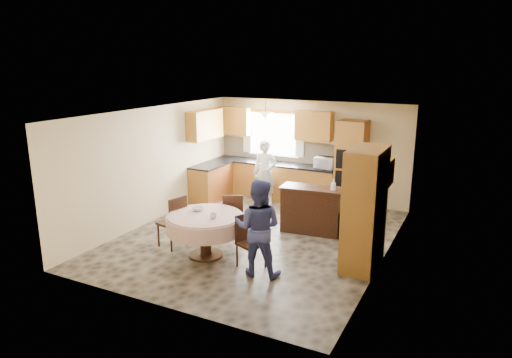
{
  "coord_description": "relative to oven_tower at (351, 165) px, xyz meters",
  "views": [
    {
      "loc": [
        3.86,
        -7.68,
        3.44
      ],
      "look_at": [
        -0.16,
        0.3,
        1.12
      ],
      "focal_mm": 32.0,
      "sensor_mm": 36.0,
      "label": 1
    }
  ],
  "objects": [
    {
      "name": "base_cab_back",
      "position": [
        -2.0,
        0.01,
        -0.62
      ],
      "size": [
        3.3,
        0.6,
        0.88
      ],
      "primitive_type": "cube",
      "color": "#BA8631",
      "rests_on": "floor"
    },
    {
      "name": "window",
      "position": [
        -2.15,
        0.29,
        0.54
      ],
      "size": [
        1.4,
        0.03,
        1.1
      ],
      "primitive_type": "cube",
      "color": "white",
      "rests_on": "wall_back"
    },
    {
      "name": "bowl_sideboard",
      "position": [
        -0.59,
        -1.91,
        -0.13
      ],
      "size": [
        0.22,
        0.22,
        0.05
      ],
      "primitive_type": "imported",
      "rotation": [
        0.0,
        0.0,
        -0.03
      ],
      "color": "#B2B2B2",
      "rests_on": "sideboard"
    },
    {
      "name": "pendant",
      "position": [
        -2.15,
        -0.19,
        1.06
      ],
      "size": [
        0.36,
        0.36,
        0.18
      ],
      "primitive_type": "cone",
      "rotation": [
        3.14,
        0.0,
        0.0
      ],
      "color": "beige",
      "rests_on": "ceiling"
    },
    {
      "name": "counter_left",
      "position": [
        -3.35,
        -0.89,
        -0.16
      ],
      "size": [
        0.64,
        1.2,
        0.04
      ],
      "primitive_type": "cube",
      "color": "black",
      "rests_on": "base_cab_left"
    },
    {
      "name": "dining_table",
      "position": [
        -1.56,
        -3.91,
        -0.44
      ],
      "size": [
        1.39,
        1.39,
        0.79
      ],
      "color": "#3C1D10",
      "rests_on": "floor"
    },
    {
      "name": "chair_back",
      "position": [
        -1.48,
        -3.03,
        -0.53
      ],
      "size": [
        0.55,
        0.55,
        0.96
      ],
      "rotation": [
        0.0,
        0.0,
        3.56
      ],
      "color": "#3C1D10",
      "rests_on": "floor"
    },
    {
      "name": "counter_back",
      "position": [
        -2.0,
        0.01,
        -0.16
      ],
      "size": [
        3.3,
        0.64,
        0.04
      ],
      "primitive_type": "cube",
      "color": "black",
      "rests_on": "base_cab_back"
    },
    {
      "name": "ceiling",
      "position": [
        -1.15,
        -2.69,
        1.44
      ],
      "size": [
        5.0,
        6.0,
        0.01
      ],
      "primitive_type": "cube",
      "color": "white",
      "rests_on": "wall_back"
    },
    {
      "name": "oven_tower",
      "position": [
        0.0,
        0.0,
        0.0
      ],
      "size": [
        0.66,
        0.62,
        2.12
      ],
      "primitive_type": "cube",
      "color": "#BA8631",
      "rests_on": "floor"
    },
    {
      "name": "oven_lower",
      "position": [
        0.0,
        -0.31,
        -0.31
      ],
      "size": [
        0.56,
        0.01,
        0.45
      ],
      "primitive_type": "cube",
      "color": "black",
      "rests_on": "oven_tower"
    },
    {
      "name": "wall_left",
      "position": [
        -3.65,
        -2.69,
        0.19
      ],
      "size": [
        0.02,
        6.0,
        2.5
      ],
      "primitive_type": "cube",
      "color": "tan",
      "rests_on": "floor"
    },
    {
      "name": "microwave",
      "position": [
        -0.62,
        -0.04,
        -0.0
      ],
      "size": [
        0.53,
        0.38,
        0.28
      ],
      "primitive_type": "imported",
      "rotation": [
        0.0,
        0.0,
        -0.09
      ],
      "color": "silver",
      "rests_on": "counter_back"
    },
    {
      "name": "oven_upper",
      "position": [
        0.0,
        -0.31,
        0.19
      ],
      "size": [
        0.56,
        0.01,
        0.45
      ],
      "primitive_type": "cube",
      "color": "black",
      "rests_on": "oven_tower"
    },
    {
      "name": "wall_back",
      "position": [
        -1.15,
        0.31,
        0.19
      ],
      "size": [
        5.0,
        0.02,
        2.5
      ],
      "primitive_type": "cube",
      "color": "tan",
      "rests_on": "floor"
    },
    {
      "name": "sideboard",
      "position": [
        -0.27,
        -1.91,
        -0.61
      ],
      "size": [
        1.3,
        0.63,
        0.9
      ],
      "primitive_type": "cube",
      "rotation": [
        0.0,
        0.0,
        0.09
      ],
      "color": "#3C1D10",
      "rests_on": "floor"
    },
    {
      "name": "space_heater",
      "position": [
        0.44,
        -1.94,
        -0.8
      ],
      "size": [
        0.43,
        0.34,
        0.52
      ],
      "primitive_type": "cube",
      "rotation": [
        0.0,
        0.0,
        -0.2
      ],
      "color": "black",
      "rests_on": "floor"
    },
    {
      "name": "cup_table",
      "position": [
        -1.32,
        -4.02,
        -0.22
      ],
      "size": [
        0.12,
        0.12,
        0.09
      ],
      "primitive_type": "imported",
      "rotation": [
        0.0,
        0.0,
        0.04
      ],
      "color": "#B2B2B2",
      "rests_on": "dining_table"
    },
    {
      "name": "framed_picture",
      "position": [
        1.32,
        -2.34,
        0.47
      ],
      "size": [
        0.06,
        0.59,
        0.49
      ],
      "color": "#EBBE45",
      "rests_on": "wall_right"
    },
    {
      "name": "base_cab_left",
      "position": [
        -3.35,
        -0.89,
        -0.62
      ],
      "size": [
        0.6,
        1.2,
        0.88
      ],
      "primitive_type": "cube",
      "color": "#BA8631",
      "rests_on": "floor"
    },
    {
      "name": "wall_right",
      "position": [
        1.35,
        -2.69,
        0.19
      ],
      "size": [
        0.02,
        6.0,
        2.5
      ],
      "primitive_type": "cube",
      "color": "tan",
      "rests_on": "floor"
    },
    {
      "name": "wall_cab_side",
      "position": [
        -3.48,
        -0.89,
        0.85
      ],
      "size": [
        0.33,
        1.2,
        0.72
      ],
      "primitive_type": "cube",
      "color": "gold",
      "rests_on": "wall_left"
    },
    {
      "name": "wall_cab_left",
      "position": [
        -3.2,
        0.15,
        0.85
      ],
      "size": [
        0.85,
        0.33,
        0.72
      ],
      "primitive_type": "cube",
      "color": "gold",
      "rests_on": "wall_back"
    },
    {
      "name": "wall_cab_right",
      "position": [
        -1.0,
        0.15,
        0.85
      ],
      "size": [
        0.9,
        0.33,
        0.72
      ],
      "primitive_type": "cube",
      "color": "gold",
      "rests_on": "wall_back"
    },
    {
      "name": "chair_right",
      "position": [
        -0.68,
        -3.93,
        -0.55
      ],
      "size": [
        0.53,
        0.53,
        0.93
      ],
      "rotation": [
        0.0,
        0.0,
        1.17
      ],
      "color": "#3C1D10",
      "rests_on": "floor"
    },
    {
      "name": "cupboard",
      "position": [
        1.07,
        -3.04,
        -0.03
      ],
      "size": [
        0.54,
        1.08,
        2.07
      ],
      "primitive_type": "cube",
      "color": "#BA8631",
      "rests_on": "floor"
    },
    {
      "name": "curtain_left",
      "position": [
        -2.9,
        0.24,
        0.59
      ],
      "size": [
        0.22,
        0.02,
        1.15
      ],
      "primitive_type": "cube",
      "color": "white",
      "rests_on": "wall_back"
    },
    {
      "name": "person_sink",
      "position": [
        -1.95,
        -0.63,
        -0.26
      ],
      "size": [
        0.67,
        0.54,
        1.59
      ],
      "primitive_type": "imported",
      "rotation": [
        0.0,
        0.0,
        0.31
      ],
      "color": "silver",
      "rests_on": "floor"
    },
    {
      "name": "wall_front",
      "position": [
        -1.15,
        -5.69,
        0.19
      ],
      "size": [
        5.0,
        0.02,
        2.5
      ],
      "primitive_type": "cube",
      "color": "tan",
      "rests_on": "floor"
    },
    {
      "name": "backsplash",
      "position": [
        -2.0,
        0.3,
        0.12
      ],
      "size": [
        3.3,
        0.02,
        0.55
      ],
      "primitive_type": "cube",
      "color": "#CFB692",
      "rests_on": "wall_back"
    },
    {
      "name": "curtain_right",
      "position": [
        -1.4,
        0.24,
        0.59
      ],
      "size": [
        0.22,
        0.02,
        1.15
      ],
      "primitive_type": "cube",
      "color": "white",
      "rests_on": "wall_back"
    },
    {
      "name": "bowl_table",
      "position": [
        -1.8,
        -3.78,
        -0.24
      ],
      "size": [
        0.27,
        0.27,
        0.07
      ],
      "primitive_type": "imported",
      "rotation": [
        0.0,
        0.0,
        -0.3
      ],
      "color": "#B2B2B2",
      "rests_on": "dining_table"
    },
    {
      "name": "person_dining",
      "position": [
        -0.39,
        -4.12,
        -0.25
      ],
      "size": [
        0.89,
        0.75,
        1.62
      ],
      "primitive_type": "imported",
      "rotation": [
        0.0,
        0.0,
        3.33
      ],
      "color": "navy",
      "rests_on": "floor"
    },
    {
      "name": "chair_left",
      "position": [
        -2.29,
        -3.84,
        -0.5
      ],
      "size": [
        0.52,
        0.52,
        1.01
      ],
      "rotation": [
        0.0,
        0.0,
        -1.8
      ],
      "color": "#3C1D10",
      "rests_on": "floor"
    },
    {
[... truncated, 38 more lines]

